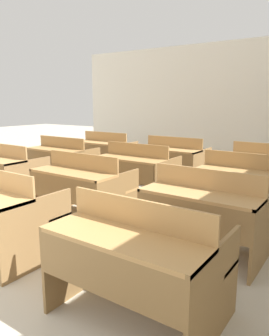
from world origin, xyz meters
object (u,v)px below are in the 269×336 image
bench_third_right (245,185)px  bench_second_left (4,170)px  bench_back_left (105,151)px  bench_second_center (82,186)px  bench_second_right (205,210)px  bench_third_left (62,159)px  bench_back_center (173,159)px  bench_back_right (268,170)px  bench_third_center (136,170)px  bench_front_right (137,257)px

bench_third_right → bench_second_left: bearing=-160.1°
bench_second_left → bench_back_left: bearing=89.5°
bench_second_center → bench_second_right: size_ratio=1.00×
bench_second_left → bench_third_left: same height
bench_second_center → bench_back_left: 2.93m
bench_back_left → bench_back_center: size_ratio=1.00×
bench_second_right → bench_third_left: (-3.34, 1.22, 0.00)m
bench_third_right → bench_back_right: bearing=89.7°
bench_third_right → bench_back_right: same height
bench_third_right → bench_back_left: same height
bench_third_center → bench_back_left: 2.05m
bench_third_left → bench_third_right: bearing=0.2°
bench_third_center → bench_back_center: 1.19m
bench_third_left → bench_back_right: (3.37, 1.18, 0.00)m
bench_back_left → bench_third_left: bearing=-91.5°
bench_second_left → bench_second_center: (1.67, -0.00, 0.00)m
bench_back_left → bench_second_left: bearing=-90.5°
bench_second_center → bench_second_right: bearing=-0.3°
bench_second_center → bench_third_center: bearing=89.8°
bench_second_left → bench_second_center: size_ratio=1.00×
bench_third_center → bench_second_right: bearing=-36.3°
bench_third_center → bench_third_right: (1.68, 0.01, 0.00)m
bench_second_center → bench_third_left: same height
bench_second_center → bench_third_left: bearing=144.3°
bench_second_right → bench_third_left: bearing=160.0°
bench_third_right → bench_second_right: bearing=-91.2°
bench_front_right → bench_back_center: same height
bench_third_center → bench_second_center: bearing=-90.2°
bench_back_center → bench_third_right: bearing=-35.4°
bench_third_center → bench_back_center: same height
bench_third_right → bench_back_center: 2.04m
bench_third_center → bench_third_right: 1.68m
bench_second_left → bench_second_right: bearing=-0.2°
bench_front_right → bench_back_center: bearing=114.5°
bench_front_right → bench_third_center: 2.94m
bench_second_center → bench_third_right: (1.69, 1.22, 0.00)m
bench_second_right → bench_third_left: 3.55m
bench_third_left → bench_back_left: 1.21m
bench_second_right → bench_third_right: 1.23m
bench_front_right → bench_third_left: same height
bench_second_center → bench_back_center: 2.40m
bench_second_center → bench_third_right: bearing=35.8°
bench_back_right → bench_front_right: bearing=-90.4°
bench_second_right → bench_back_right: same height
bench_third_left → bench_third_center: same height
bench_second_center → bench_third_center: same height
bench_back_left → bench_back_center: 1.67m
bench_back_center → bench_third_left: bearing=-144.9°
bench_second_left → bench_second_center: 1.67m
bench_back_right → bench_back_center: bearing=179.4°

